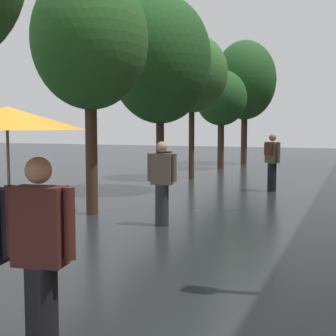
# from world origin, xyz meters

# --- Properties ---
(street_tree_1) EXTENTS (2.48, 2.48, 5.22)m
(street_tree_1) POSITION_xyz_m (-3.06, 5.99, 3.72)
(street_tree_1) COLOR #473323
(street_tree_1) RESTS_ON ground
(street_tree_2) EXTENTS (2.93, 2.93, 5.63)m
(street_tree_2) POSITION_xyz_m (-3.03, 9.77, 3.80)
(street_tree_2) COLOR #473323
(street_tree_2) RESTS_ON ground
(street_tree_3) EXTENTS (2.58, 2.58, 5.21)m
(street_tree_3) POSITION_xyz_m (-3.30, 13.37, 3.79)
(street_tree_3) COLOR #473323
(street_tree_3) RESTS_ON ground
(street_tree_4) EXTENTS (2.26, 2.26, 4.37)m
(street_tree_4) POSITION_xyz_m (-3.36, 17.55, 3.12)
(street_tree_4) COLOR #473323
(street_tree_4) RESTS_ON ground
(street_tree_5) EXTENTS (3.10, 3.10, 6.17)m
(street_tree_5) POSITION_xyz_m (-3.04, 20.77, 4.18)
(street_tree_5) COLOR #473323
(street_tree_5) RESTS_ON ground
(couple_under_umbrella) EXTENTS (1.22, 1.22, 2.07)m
(couple_under_umbrella) POSITION_xyz_m (-0.27, 0.09, 1.43)
(couple_under_umbrella) COLOR #2D2D33
(couple_under_umbrella) RESTS_ON ground
(pedestrian_walking_midground) EXTENTS (0.50, 0.45, 1.68)m
(pedestrian_walking_midground) POSITION_xyz_m (-0.03, 11.11, 0.90)
(pedestrian_walking_midground) COLOR black
(pedestrian_walking_midground) RESTS_ON ground
(pedestrian_walking_far) EXTENTS (0.59, 0.35, 1.63)m
(pedestrian_walking_far) POSITION_xyz_m (-1.19, 5.47, 0.87)
(pedestrian_walking_far) COLOR #2D2D33
(pedestrian_walking_far) RESTS_ON ground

